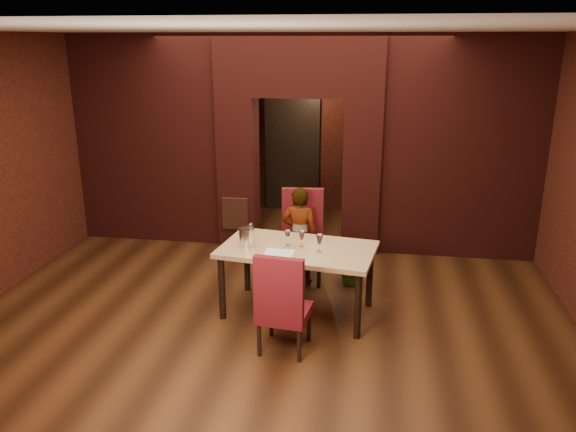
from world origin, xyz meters
name	(u,v)px	position (x,y,z in m)	size (l,w,h in m)	color
floor	(277,299)	(0.00, 0.00, 0.00)	(8.00, 8.00, 0.00)	#452411
ceiling	(275,30)	(0.00, 0.00, 3.20)	(7.00, 8.00, 0.04)	silver
wall_back	(314,125)	(0.00, 4.00, 1.60)	(7.00, 0.04, 3.20)	maroon
wall_front	(132,360)	(0.00, -4.00, 1.60)	(7.00, 0.04, 3.20)	maroon
wall_left	(2,165)	(-3.50, 0.00, 1.60)	(0.04, 8.00, 3.20)	maroon
pillar_left	(239,171)	(-0.95, 2.00, 1.15)	(0.55, 0.55, 2.30)	maroon
pillar_right	(362,176)	(0.95, 2.00, 1.15)	(0.55, 0.55, 2.30)	maroon
lintel	(300,65)	(0.00, 2.00, 2.75)	(2.45, 0.55, 0.90)	maroon
wing_wall_left	(150,140)	(-2.36, 2.00, 1.60)	(2.27, 0.35, 3.20)	maroon
wing_wall_right	(462,149)	(2.36, 2.00, 1.60)	(2.27, 0.35, 3.20)	maroon
vent_panel	(235,214)	(-0.95, 1.71, 0.55)	(0.40, 0.03, 0.50)	brown
rear_door	(292,154)	(-0.40, 3.94, 1.05)	(0.90, 0.08, 2.10)	black
rear_door_frame	(292,155)	(-0.40, 3.90, 1.05)	(1.02, 0.04, 2.22)	black
dining_table	(298,280)	(0.30, -0.29, 0.41)	(1.75, 0.98, 0.82)	tan
chair_far	(302,238)	(0.23, 0.63, 0.61)	(0.55, 0.55, 1.22)	maroon
chair_near	(285,300)	(0.29, -1.13, 0.55)	(0.50, 0.50, 1.10)	maroon
person_seated	(300,235)	(0.21, 0.58, 0.65)	(0.48, 0.31, 1.31)	silver
wine_glass_a	(288,238)	(0.18, -0.25, 0.91)	(0.08, 0.08, 0.19)	white
wine_glass_b	(302,239)	(0.35, -0.26, 0.92)	(0.08, 0.08, 0.19)	white
wine_glass_c	(319,243)	(0.56, -0.39, 0.92)	(0.08, 0.08, 0.20)	white
tasting_sheet	(279,253)	(0.12, -0.50, 0.82)	(0.33, 0.24, 0.00)	white
wine_bucket	(247,237)	(-0.28, -0.34, 0.93)	(0.18, 0.18, 0.22)	silver
water_bottle	(251,233)	(-0.25, -0.26, 0.95)	(0.06, 0.06, 0.26)	white
potted_plant	(352,269)	(0.90, 0.61, 0.22)	(0.39, 0.34, 0.44)	#2D5C1C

